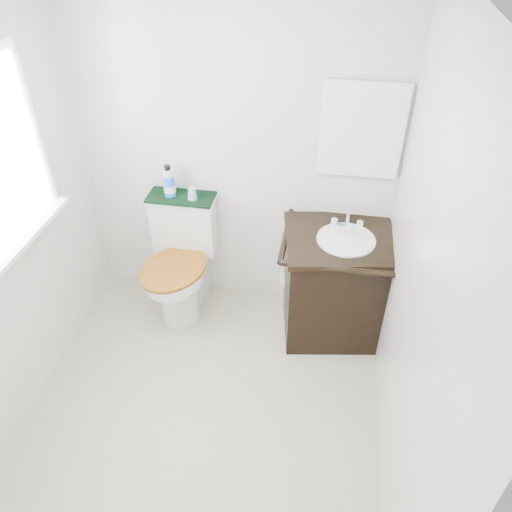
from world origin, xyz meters
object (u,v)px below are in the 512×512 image
(trash_bin, at_px, (291,290))
(toilet, at_px, (182,265))
(vanity, at_px, (336,282))
(mouthwash_bottle, at_px, (169,182))
(cup, at_px, (192,194))

(trash_bin, bearing_deg, toilet, -170.47)
(toilet, height_order, vanity, vanity)
(toilet, relative_size, mouthwash_bottle, 3.85)
(mouthwash_bottle, bearing_deg, trash_bin, 0.60)
(vanity, xyz_separation_m, trash_bin, (-0.33, 0.20, -0.30))
(vanity, bearing_deg, cup, 171.14)
(vanity, height_order, mouthwash_bottle, mouthwash_bottle)
(trash_bin, distance_m, mouthwash_bottle, 1.26)
(toilet, bearing_deg, trash_bin, 9.53)
(trash_bin, height_order, cup, cup)
(trash_bin, bearing_deg, cup, -177.41)
(mouthwash_bottle, bearing_deg, vanity, -8.73)
(mouthwash_bottle, distance_m, cup, 0.18)
(trash_bin, relative_size, cup, 3.09)
(toilet, relative_size, vanity, 0.97)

